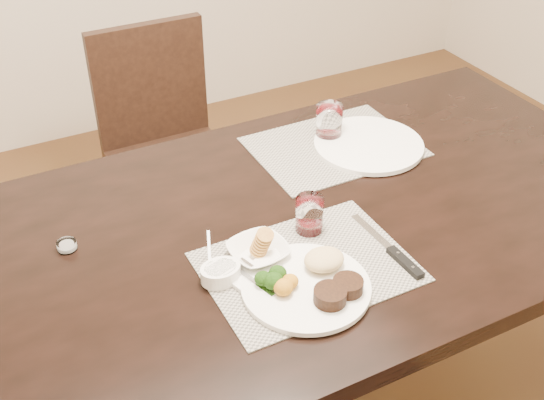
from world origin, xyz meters
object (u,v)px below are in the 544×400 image
dinner_plate (312,283)px  far_plate (369,145)px  chair_far (164,137)px  wine_glass_near (309,216)px  cracker_bowl (258,251)px  steak_knife (397,255)px

dinner_plate → far_plate: dinner_plate is taller
chair_far → far_plate: 0.87m
wine_glass_near → far_plate: (0.35, 0.26, -0.03)m
chair_far → cracker_bowl: size_ratio=6.13×
chair_far → steak_knife: bearing=-82.1°
cracker_bowl → steak_knife: bearing=-27.1°
chair_far → wine_glass_near: size_ratio=9.80×
steak_knife → cracker_bowl: 0.32m
wine_glass_near → far_plate: size_ratio=0.29×
wine_glass_near → far_plate: 0.43m
cracker_bowl → far_plate: cracker_bowl is taller
chair_far → far_plate: bearing=-62.7°
steak_knife → far_plate: same height
dinner_plate → wine_glass_near: 0.21m
chair_far → wine_glass_near: 1.03m
chair_far → dinner_plate: size_ratio=3.17×
cracker_bowl → far_plate: (0.50, 0.29, -0.01)m
cracker_bowl → wine_glass_near: (0.16, 0.04, 0.02)m
chair_far → cracker_bowl: (-0.12, -1.03, 0.27)m
cracker_bowl → far_plate: size_ratio=0.47×
cracker_bowl → wine_glass_near: 0.16m
dinner_plate → cracker_bowl: bearing=128.8°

